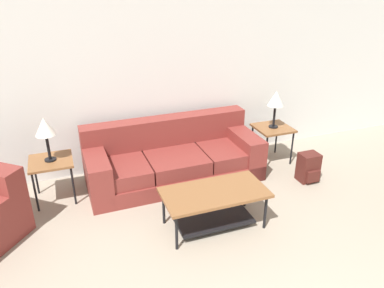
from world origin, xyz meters
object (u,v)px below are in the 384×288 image
(side_table_left, at_px, (51,164))
(backpack, at_px, (308,168))
(couch, at_px, (173,160))
(coffee_table, at_px, (214,200))
(side_table_right, at_px, (273,131))
(table_lamp_right, at_px, (276,100))
(table_lamp_left, at_px, (45,128))

(side_table_left, distance_m, backpack, 3.44)
(couch, height_order, coffee_table, couch)
(side_table_right, height_order, table_lamp_right, table_lamp_right)
(side_table_left, distance_m, table_lamp_left, 0.49)
(side_table_left, distance_m, side_table_right, 3.18)
(table_lamp_right, xyz_separation_m, backpack, (0.16, -0.72, -0.79))
(side_table_left, bearing_deg, table_lamp_left, 126.87)
(side_table_left, bearing_deg, coffee_table, -35.97)
(couch, relative_size, side_table_left, 4.30)
(couch, bearing_deg, side_table_left, 179.85)
(side_table_right, xyz_separation_m, backpack, (0.16, -0.72, -0.30))
(side_table_right, bearing_deg, couch, -179.85)
(coffee_table, distance_m, table_lamp_left, 2.19)
(coffee_table, height_order, table_lamp_right, table_lamp_right)
(coffee_table, bearing_deg, side_table_left, 144.03)
(coffee_table, relative_size, table_lamp_left, 2.09)
(side_table_left, relative_size, table_lamp_left, 1.00)
(side_table_right, bearing_deg, coffee_table, -140.47)
(side_table_right, bearing_deg, table_lamp_left, 180.00)
(side_table_right, relative_size, table_lamp_left, 1.00)
(side_table_left, bearing_deg, couch, -0.15)
(side_table_right, bearing_deg, backpack, -77.19)
(couch, bearing_deg, table_lamp_right, 0.15)
(table_lamp_right, bearing_deg, table_lamp_left, 180.00)
(couch, height_order, backpack, couch)
(couch, bearing_deg, backpack, -22.26)
(backpack, bearing_deg, side_table_left, 167.81)
(table_lamp_left, bearing_deg, couch, -0.15)
(coffee_table, relative_size, side_table_right, 2.10)
(table_lamp_right, bearing_deg, coffee_table, -140.47)
(side_table_right, height_order, table_lamp_left, table_lamp_left)
(couch, bearing_deg, coffee_table, -85.20)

